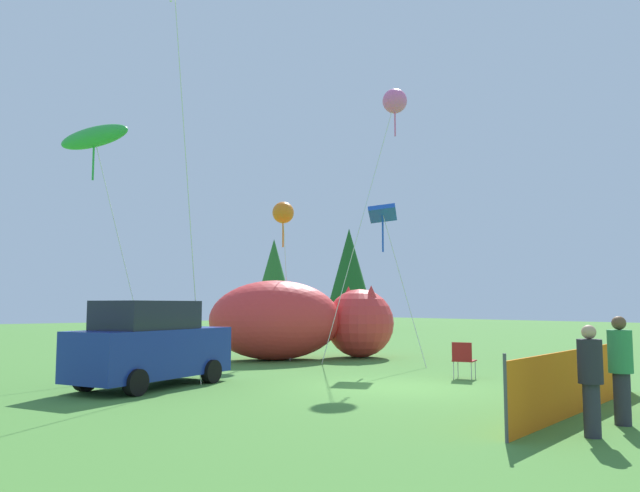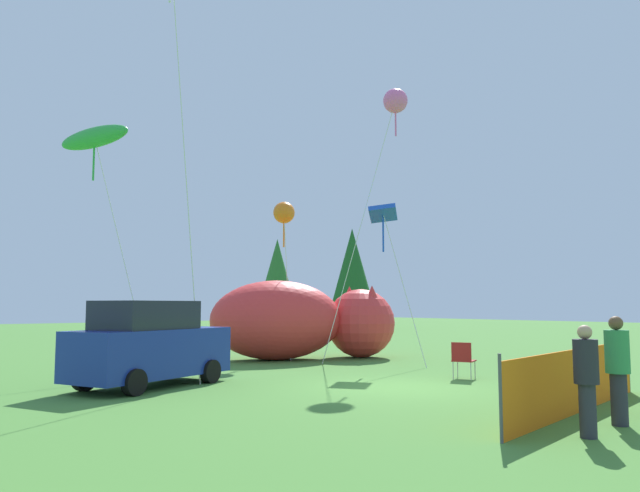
{
  "view_description": "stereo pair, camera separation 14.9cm",
  "coord_description": "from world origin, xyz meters",
  "px_view_note": "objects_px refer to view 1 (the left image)",
  "views": [
    {
      "loc": [
        -10.88,
        -10.63,
        1.96
      ],
      "look_at": [
        1.12,
        4.39,
        3.78
      ],
      "focal_mm": 35.0,
      "sensor_mm": 36.0,
      "label": 1
    },
    {
      "loc": [
        -10.77,
        -10.73,
        1.96
      ],
      "look_at": [
        1.12,
        4.39,
        3.78
      ],
      "focal_mm": 35.0,
      "sensor_mm": 36.0,
      "label": 2
    }
  ],
  "objects_px": {
    "parked_car": "(151,345)",
    "spectator_in_green_shirt": "(621,365)",
    "kite_green_fish": "(94,138)",
    "kite_pink_octopus": "(394,102)",
    "kite_orange_flower": "(283,213)",
    "spectator_in_yellow_shirt": "(591,376)",
    "inflatable_cat": "(300,323)",
    "folding_chair": "(463,357)",
    "kite_blue_box": "(383,216)"
  },
  "relations": [
    {
      "from": "kite_blue_box",
      "to": "parked_car",
      "type": "bearing_deg",
      "value": -176.41
    },
    {
      "from": "parked_car",
      "to": "spectator_in_yellow_shirt",
      "type": "xyz_separation_m",
      "value": [
        2.81,
        -9.5,
        -0.1
      ]
    },
    {
      "from": "spectator_in_yellow_shirt",
      "to": "kite_blue_box",
      "type": "distance_m",
      "value": 12.15
    },
    {
      "from": "parked_car",
      "to": "kite_blue_box",
      "type": "distance_m",
      "value": 9.25
    },
    {
      "from": "folding_chair",
      "to": "inflatable_cat",
      "type": "height_order",
      "value": "inflatable_cat"
    },
    {
      "from": "inflatable_cat",
      "to": "kite_green_fish",
      "type": "distance_m",
      "value": 9.43
    },
    {
      "from": "parked_car",
      "to": "spectator_in_green_shirt",
      "type": "height_order",
      "value": "parked_car"
    },
    {
      "from": "kite_green_fish",
      "to": "kite_blue_box",
      "type": "distance_m",
      "value": 9.43
    },
    {
      "from": "kite_green_fish",
      "to": "kite_pink_octopus",
      "type": "height_order",
      "value": "kite_pink_octopus"
    },
    {
      "from": "folding_chair",
      "to": "spectator_in_green_shirt",
      "type": "height_order",
      "value": "spectator_in_green_shirt"
    },
    {
      "from": "inflatable_cat",
      "to": "kite_pink_octopus",
      "type": "height_order",
      "value": "kite_pink_octopus"
    },
    {
      "from": "spectator_in_yellow_shirt",
      "to": "kite_orange_flower",
      "type": "height_order",
      "value": "kite_orange_flower"
    },
    {
      "from": "folding_chair",
      "to": "spectator_in_green_shirt",
      "type": "bearing_deg",
      "value": -143.67
    },
    {
      "from": "parked_car",
      "to": "kite_green_fish",
      "type": "relative_size",
      "value": 0.6
    },
    {
      "from": "folding_chair",
      "to": "spectator_in_yellow_shirt",
      "type": "xyz_separation_m",
      "value": [
        -4.44,
        -5.91,
        0.34
      ]
    },
    {
      "from": "spectator_in_green_shirt",
      "to": "kite_green_fish",
      "type": "distance_m",
      "value": 15.24
    },
    {
      "from": "folding_chair",
      "to": "kite_green_fish",
      "type": "bearing_deg",
      "value": 109.22
    },
    {
      "from": "kite_pink_octopus",
      "to": "folding_chair",
      "type": "bearing_deg",
      "value": -115.95
    },
    {
      "from": "inflatable_cat",
      "to": "kite_green_fish",
      "type": "relative_size",
      "value": 0.95
    },
    {
      "from": "kite_blue_box",
      "to": "kite_pink_octopus",
      "type": "distance_m",
      "value": 4.5
    },
    {
      "from": "parked_car",
      "to": "kite_pink_octopus",
      "type": "height_order",
      "value": "kite_pink_octopus"
    },
    {
      "from": "kite_blue_box",
      "to": "spectator_in_yellow_shirt",
      "type": "bearing_deg",
      "value": -118.94
    },
    {
      "from": "folding_chair",
      "to": "parked_car",
      "type": "bearing_deg",
      "value": 128.58
    },
    {
      "from": "parked_car",
      "to": "kite_pink_octopus",
      "type": "distance_m",
      "value": 12.64
    },
    {
      "from": "folding_chair",
      "to": "kite_blue_box",
      "type": "bearing_deg",
      "value": 49.95
    },
    {
      "from": "spectator_in_yellow_shirt",
      "to": "kite_orange_flower",
      "type": "xyz_separation_m",
      "value": [
        4.27,
        14.04,
        4.48
      ]
    },
    {
      "from": "kite_orange_flower",
      "to": "kite_pink_octopus",
      "type": "xyz_separation_m",
      "value": [
        2.44,
        -3.47,
        3.88
      ]
    },
    {
      "from": "kite_pink_octopus",
      "to": "kite_orange_flower",
      "type": "bearing_deg",
      "value": 125.06
    },
    {
      "from": "kite_green_fish",
      "to": "kite_orange_flower",
      "type": "relative_size",
      "value": 1.29
    },
    {
      "from": "parked_car",
      "to": "kite_orange_flower",
      "type": "relative_size",
      "value": 0.77
    },
    {
      "from": "inflatable_cat",
      "to": "spectator_in_green_shirt",
      "type": "distance_m",
      "value": 13.66
    },
    {
      "from": "spectator_in_yellow_shirt",
      "to": "spectator_in_green_shirt",
      "type": "height_order",
      "value": "spectator_in_green_shirt"
    },
    {
      "from": "kite_orange_flower",
      "to": "kite_blue_box",
      "type": "relative_size",
      "value": 1.09
    },
    {
      "from": "parked_car",
      "to": "spectator_in_yellow_shirt",
      "type": "height_order",
      "value": "parked_car"
    },
    {
      "from": "inflatable_cat",
      "to": "kite_blue_box",
      "type": "height_order",
      "value": "kite_blue_box"
    },
    {
      "from": "folding_chair",
      "to": "kite_pink_octopus",
      "type": "bearing_deg",
      "value": 39.03
    },
    {
      "from": "spectator_in_green_shirt",
      "to": "kite_pink_octopus",
      "type": "height_order",
      "value": "kite_pink_octopus"
    },
    {
      "from": "parked_car",
      "to": "spectator_in_green_shirt",
      "type": "relative_size",
      "value": 2.51
    },
    {
      "from": "inflatable_cat",
      "to": "kite_orange_flower",
      "type": "xyz_separation_m",
      "value": [
        -0.32,
        0.61,
        4.07
      ]
    },
    {
      "from": "parked_car",
      "to": "spectator_in_yellow_shirt",
      "type": "distance_m",
      "value": 9.91
    },
    {
      "from": "folding_chair",
      "to": "kite_green_fish",
      "type": "height_order",
      "value": "kite_green_fish"
    },
    {
      "from": "kite_green_fish",
      "to": "kite_pink_octopus",
      "type": "relative_size",
      "value": 0.77
    },
    {
      "from": "parked_car",
      "to": "kite_orange_flower",
      "type": "bearing_deg",
      "value": 10.01
    },
    {
      "from": "inflatable_cat",
      "to": "spectator_in_green_shirt",
      "type": "height_order",
      "value": "inflatable_cat"
    },
    {
      "from": "spectator_in_green_shirt",
      "to": "kite_green_fish",
      "type": "relative_size",
      "value": 0.24
    },
    {
      "from": "spectator_in_green_shirt",
      "to": "kite_orange_flower",
      "type": "distance_m",
      "value": 14.85
    },
    {
      "from": "kite_orange_flower",
      "to": "kite_pink_octopus",
      "type": "relative_size",
      "value": 0.6
    },
    {
      "from": "parked_car",
      "to": "kite_blue_box",
      "type": "xyz_separation_m",
      "value": [
        8.35,
        0.52,
        3.95
      ]
    },
    {
      "from": "inflatable_cat",
      "to": "spectator_in_yellow_shirt",
      "type": "distance_m",
      "value": 14.2
    },
    {
      "from": "parked_car",
      "to": "kite_pink_octopus",
      "type": "xyz_separation_m",
      "value": [
        9.51,
        1.07,
        8.26
      ]
    }
  ]
}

